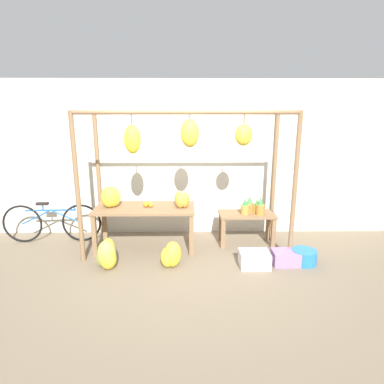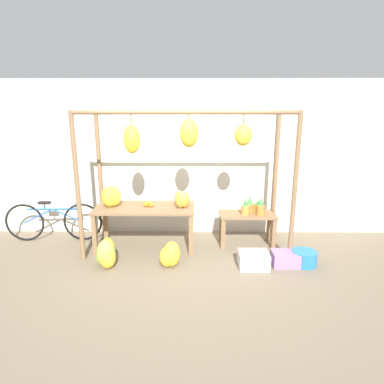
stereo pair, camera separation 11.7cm
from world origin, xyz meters
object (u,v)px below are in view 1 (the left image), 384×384
(orange_pile, at_px, (149,204))
(blue_bucket, at_px, (304,257))
(fruit_crate_purple, at_px, (285,258))
(papaya_pile, at_px, (181,200))
(banana_pile_ground_right, at_px, (171,255))
(parked_bicycle, at_px, (52,222))
(pineapple_cluster, at_px, (252,207))
(banana_pile_on_table, at_px, (112,197))
(fruit_crate_white, at_px, (254,259))
(banana_pile_ground_left, at_px, (107,255))

(orange_pile, xyz_separation_m, blue_bucket, (2.41, -0.63, -0.65))
(fruit_crate_purple, bearing_deg, papaya_pile, 159.45)
(banana_pile_ground_right, relative_size, parked_bicycle, 0.23)
(pineapple_cluster, relative_size, blue_bucket, 1.08)
(orange_pile, bearing_deg, parked_bicycle, 171.03)
(orange_pile, bearing_deg, banana_pile_on_table, 179.47)
(papaya_pile, xyz_separation_m, fruit_crate_purple, (1.58, -0.59, -0.75))
(fruit_crate_white, xyz_separation_m, blue_bucket, (0.77, 0.09, -0.01))
(orange_pile, xyz_separation_m, fruit_crate_purple, (2.12, -0.65, -0.66))
(banana_pile_on_table, xyz_separation_m, orange_pile, (0.59, -0.01, -0.12))
(orange_pile, height_order, fruit_crate_white, orange_pile)
(banana_pile_on_table, distance_m, papaya_pile, 1.14)
(banana_pile_on_table, height_order, blue_bucket, banana_pile_on_table)
(banana_pile_on_table, bearing_deg, banana_pile_ground_left, -86.05)
(fruit_crate_white, bearing_deg, pineapple_cluster, 83.14)
(pineapple_cluster, distance_m, banana_pile_ground_right, 1.64)
(orange_pile, relative_size, parked_bicycle, 0.12)
(banana_pile_on_table, relative_size, parked_bicycle, 0.23)
(pineapple_cluster, relative_size, banana_pile_ground_left, 0.91)
(fruit_crate_white, distance_m, blue_bucket, 0.78)
(banana_pile_on_table, height_order, parked_bicycle, banana_pile_on_table)
(orange_pile, xyz_separation_m, pineapple_cluster, (1.73, 0.10, -0.08))
(banana_pile_ground_right, height_order, blue_bucket, banana_pile_ground_right)
(orange_pile, relative_size, papaya_pile, 0.69)
(banana_pile_ground_right, distance_m, parked_bicycle, 2.36)
(banana_pile_ground_left, xyz_separation_m, fruit_crate_white, (2.18, 0.00, -0.08))
(papaya_pile, relative_size, fruit_crate_purple, 0.73)
(papaya_pile, bearing_deg, fruit_crate_purple, -20.55)
(orange_pile, bearing_deg, fruit_crate_white, -23.73)
(pineapple_cluster, bearing_deg, blue_bucket, -47.08)
(papaya_pile, bearing_deg, orange_pile, 174.07)
(banana_pile_on_table, xyz_separation_m, banana_pile_ground_left, (0.05, -0.73, -0.69))
(banana_pile_on_table, bearing_deg, papaya_pile, -3.11)
(fruit_crate_purple, bearing_deg, fruit_crate_white, -171.74)
(papaya_pile, bearing_deg, banana_pile_on_table, 176.89)
(orange_pile, bearing_deg, papaya_pile, -5.93)
(pineapple_cluster, relative_size, parked_bicycle, 0.24)
(blue_bucket, distance_m, papaya_pile, 2.09)
(pineapple_cluster, distance_m, fruit_crate_white, 1.00)
(orange_pile, height_order, pineapple_cluster, pineapple_cluster)
(banana_pile_on_table, distance_m, parked_bicycle, 1.29)
(pineapple_cluster, relative_size, papaya_pile, 1.40)
(pineapple_cluster, relative_size, fruit_crate_white, 0.91)
(orange_pile, relative_size, fruit_crate_white, 0.45)
(fruit_crate_white, relative_size, papaya_pile, 1.53)
(parked_bicycle, bearing_deg, papaya_pile, -8.25)
(pineapple_cluster, bearing_deg, fruit_crate_white, -96.86)
(blue_bucket, bearing_deg, banana_pile_on_table, 168.04)
(orange_pile, distance_m, parked_bicycle, 1.81)
(pineapple_cluster, bearing_deg, papaya_pile, -172.63)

